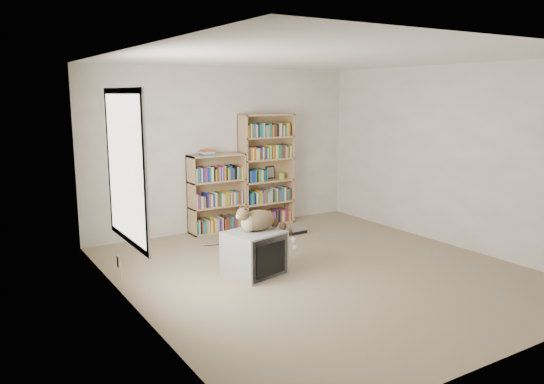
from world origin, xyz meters
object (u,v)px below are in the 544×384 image
cat (263,223)px  bookcase_tall (266,173)px  crt_tv (254,253)px  dvd_player (295,231)px  bookcase_short (216,197)px

cat → bookcase_tall: bookcase_tall is taller
crt_tv → cat: bearing=-15.7°
crt_tv → cat: cat is taller
cat → bookcase_tall: bearing=54.2°
crt_tv → cat: (0.12, -0.01, 0.35)m
bookcase_tall → dvd_player: size_ratio=5.26×
bookcase_tall → bookcase_short: size_ratio=1.49×
bookcase_tall → dvd_player: (0.06, -0.77, -0.81)m
cat → bookcase_short: bookcase_short is taller
bookcase_tall → bookcase_short: bearing=179.9°
cat → bookcase_short: size_ratio=0.56×
cat → bookcase_short: (0.40, 2.06, -0.07)m
cat → crt_tv: bearing=174.0°
cat → bookcase_tall: (1.29, 2.06, 0.24)m
bookcase_tall → dvd_player: bearing=-85.8°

